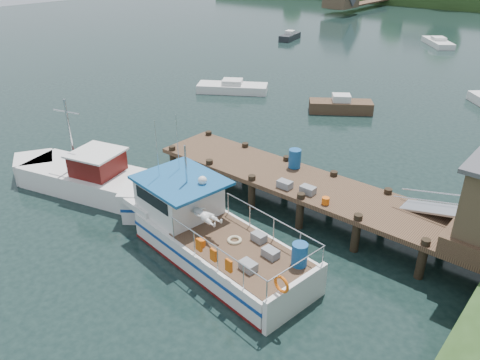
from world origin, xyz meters
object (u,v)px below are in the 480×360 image
Objects in this scene: lobster_boat at (200,228)px; moored_e at (290,36)px; moored_a at (232,87)px; work_boat at (85,176)px; dock at (430,203)px; moored_rowboat at (341,106)px; moored_d at (438,42)px.

lobster_boat reaches higher than moored_e.
work_boat is at bearing -85.04° from moored_a.
dock is 3.85× the size of moored_rowboat.
lobster_boat is at bearing -82.68° from moored_e.
dock is 3.03× the size of moored_d.
dock is 1.65× the size of lobster_boat.
lobster_boat is 20.87m from moored_a.
dock is 3.00× the size of moored_a.
moored_e is at bearing 100.99° from moored_a.
moored_e is (-21.57, 37.47, -0.48)m from lobster_boat.
lobster_boat reaches higher than work_boat.
dock is 22.62m from moored_a.
dock is at bearing 44.16° from lobster_boat.
moored_e is (-14.02, 37.51, -0.29)m from work_boat.
dock reaches higher than moored_a.
dock is at bearing -55.82° from moored_rowboat.
moored_a is at bearing -110.45° from moored_d.
lobster_boat is at bearing -143.45° from dock.
moored_d is (0.75, 45.43, -0.34)m from work_boat.
moored_e is (-14.77, -7.92, 0.05)m from moored_d.
moored_rowboat reaches higher than moored_d.
work_boat reaches higher than moored_e.
moored_a is 22.71m from moored_e.
moored_d is 16.76m from moored_e.
moored_e is (-8.91, 20.89, 0.03)m from moored_a.
moored_e is at bearing 126.90° from moored_rowboat.
moored_rowboat reaches higher than moored_e.
moored_e reaches higher than moored_a.
lobster_boat is 1.81× the size of moored_a.
moored_d is (-6.80, 45.39, -0.53)m from lobster_boat.
lobster_boat is 1.21× the size of work_boat.
moored_a is (-19.29, 11.66, -1.87)m from dock.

